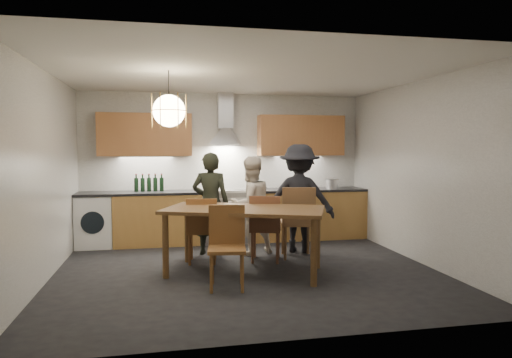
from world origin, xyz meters
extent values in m
plane|color=black|center=(0.00, 0.00, 0.00)|extent=(5.00, 5.00, 0.00)
cube|color=white|center=(0.00, 2.25, 1.30)|extent=(5.00, 0.02, 2.60)
cube|color=white|center=(0.00, -2.25, 1.30)|extent=(5.00, 0.02, 2.60)
cube|color=white|center=(-2.50, 0.00, 1.30)|extent=(0.02, 4.50, 2.60)
cube|color=white|center=(2.50, 0.00, 1.30)|extent=(0.02, 4.50, 2.60)
cube|color=white|center=(0.00, 0.00, 2.60)|extent=(5.00, 4.50, 0.02)
cube|color=tan|center=(-1.18, 1.95, 0.43)|extent=(1.45, 0.60, 0.86)
cube|color=tan|center=(1.48, 1.95, 0.43)|extent=(2.05, 0.60, 0.86)
cube|color=white|center=(-2.20, 1.95, 0.42)|extent=(0.58, 0.58, 0.85)
cube|color=black|center=(-1.48, 1.95, 0.88)|extent=(2.05, 0.62, 0.04)
cube|color=black|center=(1.48, 1.95, 0.88)|extent=(2.05, 0.62, 0.04)
cube|color=silver|center=(0.00, 1.95, 0.40)|extent=(0.90, 0.60, 0.80)
cube|color=black|center=(0.00, 1.66, 0.38)|extent=(0.78, 0.02, 0.42)
cube|color=slate|center=(0.00, 1.95, 0.84)|extent=(0.90, 0.60, 0.08)
cube|color=silver|center=(0.00, 1.69, 0.90)|extent=(0.90, 0.08, 0.04)
cube|color=#BE7D49|center=(-1.38, 2.08, 1.86)|extent=(1.55, 0.35, 0.72)
cube|color=#BE7D49|center=(1.38, 2.08, 1.86)|extent=(1.55, 0.35, 0.72)
cube|color=silver|center=(0.00, 2.12, 2.29)|extent=(0.26, 0.22, 0.62)
cylinder|color=black|center=(-1.00, -0.10, 2.35)|extent=(0.01, 0.01, 0.50)
sphere|color=#FFE0A5|center=(-1.00, -0.10, 2.10)|extent=(0.40, 0.40, 0.40)
torus|color=gold|center=(-1.00, -0.10, 2.10)|extent=(0.43, 0.43, 0.01)
cube|color=brown|center=(-0.05, -0.10, 0.84)|extent=(2.27, 1.70, 0.05)
cylinder|color=brown|center=(-1.07, -0.14, 0.41)|extent=(0.08, 0.08, 0.81)
cylinder|color=brown|center=(-0.75, 0.63, 0.41)|extent=(0.08, 0.08, 0.81)
cylinder|color=brown|center=(0.65, -0.83, 0.41)|extent=(0.08, 0.08, 0.81)
cylinder|color=brown|center=(0.97, -0.06, 0.41)|extent=(0.08, 0.08, 0.81)
cube|color=brown|center=(-0.54, 0.57, 0.45)|extent=(0.48, 0.48, 0.04)
cube|color=brown|center=(-0.57, 0.38, 0.71)|extent=(0.43, 0.10, 0.46)
cylinder|color=brown|center=(-0.35, 0.72, 0.22)|extent=(0.04, 0.04, 0.43)
cylinder|color=brown|center=(-0.40, 0.38, 0.22)|extent=(0.04, 0.04, 0.43)
cylinder|color=brown|center=(-0.69, 0.76, 0.22)|extent=(0.04, 0.04, 0.43)
cylinder|color=brown|center=(-0.74, 0.42, 0.22)|extent=(0.04, 0.04, 0.43)
cube|color=brown|center=(0.36, 0.48, 0.47)|extent=(0.54, 0.54, 0.04)
cube|color=brown|center=(0.31, 0.29, 0.73)|extent=(0.43, 0.16, 0.48)
cylinder|color=brown|center=(0.58, 0.59, 0.22)|extent=(0.04, 0.04, 0.45)
cylinder|color=brown|center=(0.48, 0.26, 0.22)|extent=(0.04, 0.04, 0.45)
cylinder|color=brown|center=(0.24, 0.69, 0.22)|extent=(0.04, 0.04, 0.45)
cylinder|color=brown|center=(0.14, 0.36, 0.22)|extent=(0.04, 0.04, 0.45)
cube|color=brown|center=(0.87, 0.60, 0.52)|extent=(0.56, 0.56, 0.05)
cube|color=brown|center=(0.84, 0.39, 0.80)|extent=(0.48, 0.13, 0.53)
cylinder|color=brown|center=(1.10, 0.76, 0.25)|extent=(0.04, 0.04, 0.49)
cylinder|color=brown|center=(1.03, 0.38, 0.25)|extent=(0.04, 0.04, 0.49)
cylinder|color=brown|center=(0.72, 0.83, 0.25)|extent=(0.04, 0.04, 0.49)
cylinder|color=brown|center=(0.65, 0.45, 0.25)|extent=(0.04, 0.04, 0.49)
cube|color=brown|center=(-0.37, -0.71, 0.46)|extent=(0.49, 0.49, 0.04)
cube|color=brown|center=(-0.34, -0.52, 0.72)|extent=(0.43, 0.10, 0.47)
cylinder|color=brown|center=(-0.57, -0.86, 0.22)|extent=(0.04, 0.04, 0.44)
cylinder|color=brown|center=(-0.52, -0.51, 0.22)|extent=(0.04, 0.04, 0.44)
cylinder|color=brown|center=(-0.22, -0.91, 0.22)|extent=(0.04, 0.04, 0.44)
cylinder|color=brown|center=(-0.17, -0.56, 0.22)|extent=(0.04, 0.04, 0.44)
imported|color=black|center=(-0.38, 1.04, 0.79)|extent=(0.66, 0.52, 1.58)
imported|color=beige|center=(0.22, 0.94, 0.75)|extent=(0.89, 0.80, 1.51)
imported|color=black|center=(1.01, 0.96, 0.85)|extent=(1.25, 0.99, 1.70)
imported|color=#B3B3B6|center=(1.13, 1.95, 0.93)|extent=(0.28, 0.28, 0.06)
cylinder|color=silver|center=(1.93, 1.94, 0.98)|extent=(0.28, 0.28, 0.16)
camera|label=1|loc=(-1.07, -5.90, 1.65)|focal=32.00mm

